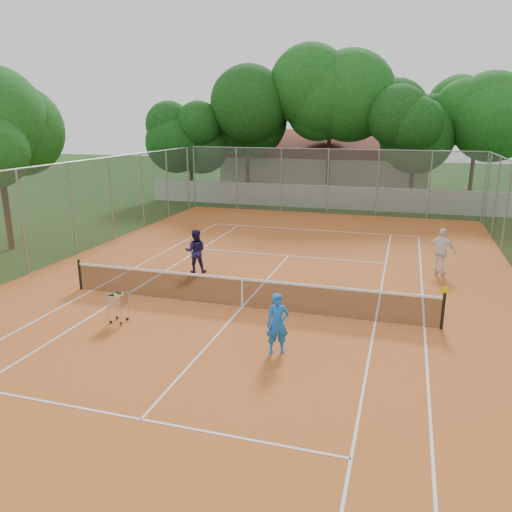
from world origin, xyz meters
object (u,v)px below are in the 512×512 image
(tennis_net, at_px, (242,292))
(ball_hopper, at_px, (118,307))
(player_far_right, at_px, (442,251))
(clubhouse, at_px, (326,162))
(player_far_left, at_px, (196,251))
(player_near, at_px, (278,324))

(tennis_net, height_order, ball_hopper, tennis_net)
(player_far_right, height_order, ball_hopper, player_far_right)
(clubhouse, xyz_separation_m, ball_hopper, (-1.07, -31.19, -1.71))
(clubhouse, bearing_deg, tennis_net, -86.05)
(player_far_left, bearing_deg, clubhouse, -108.45)
(player_far_left, distance_m, player_far_right, 9.39)
(tennis_net, bearing_deg, player_far_left, 133.49)
(tennis_net, height_order, player_near, player_near)
(clubhouse, height_order, ball_hopper, clubhouse)
(ball_hopper, bearing_deg, player_near, -21.82)
(tennis_net, bearing_deg, player_near, -56.33)
(tennis_net, relative_size, player_far_left, 7.05)
(clubhouse, bearing_deg, player_far_left, -91.97)
(clubhouse, xyz_separation_m, player_far_right, (8.16, -23.46, -1.29))
(player_far_left, relative_size, player_far_right, 0.95)
(player_far_left, distance_m, ball_hopper, 5.26)
(player_near, bearing_deg, ball_hopper, 149.85)
(clubhouse, distance_m, ball_hopper, 31.26)
(player_near, relative_size, player_far_left, 0.94)
(tennis_net, xyz_separation_m, clubhouse, (-2.00, 29.00, 1.69))
(player_far_left, relative_size, ball_hopper, 1.78)
(tennis_net, xyz_separation_m, player_far_left, (-2.89, 3.05, 0.35))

